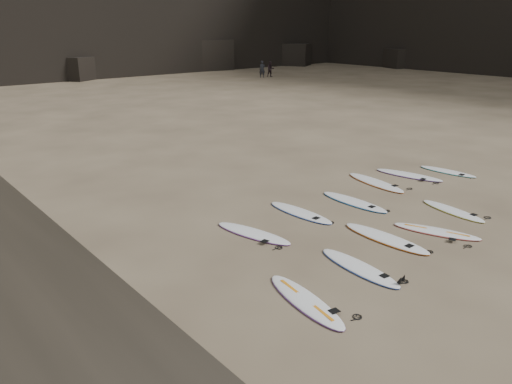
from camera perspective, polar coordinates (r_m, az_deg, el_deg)
ground at (r=14.49m, az=16.09°, el=-5.01°), size 240.00×240.00×0.00m
surfboard_0 at (r=10.95m, az=5.68°, el=-12.23°), size 1.04×2.63×0.09m
surfboard_1 at (r=12.48m, az=11.69°, el=-8.41°), size 0.81×2.54×0.09m
surfboard_2 at (r=14.24m, az=14.58°, el=-5.09°), size 0.68×2.74×0.10m
surfboard_3 at (r=15.12m, az=19.92°, el=-4.23°), size 1.41×2.45×0.09m
surfboard_4 at (r=16.92m, az=21.56°, el=-1.99°), size 0.90×2.36×0.08m
surfboard_5 at (r=14.10m, az=-0.34°, el=-4.70°), size 1.16×2.60×0.09m
surfboard_6 at (r=15.65m, az=5.08°, el=-2.33°), size 0.70×2.56×0.09m
surfboard_7 at (r=16.81m, az=11.13°, el=-1.08°), size 0.65×2.63×0.09m
surfboard_8 at (r=19.00m, az=13.50°, el=1.09°), size 1.09×2.84×0.10m
surfboard_9 at (r=20.29m, az=17.05°, el=1.89°), size 1.18×2.74×0.10m
surfboard_10 at (r=21.29m, az=21.04°, el=2.22°), size 0.77×2.34×0.08m
person_a at (r=54.88m, az=0.72°, el=13.86°), size 0.77×0.68×1.76m
person_b at (r=55.57m, az=1.68°, el=13.86°), size 0.99×0.90×1.66m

